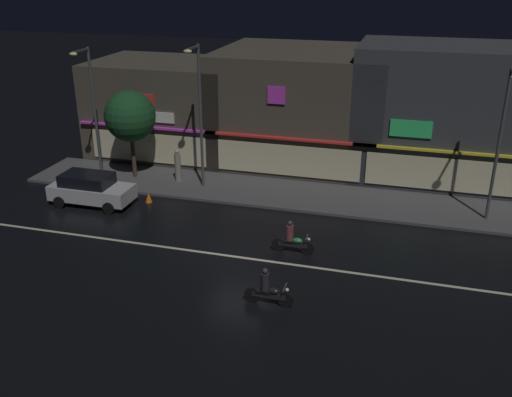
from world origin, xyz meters
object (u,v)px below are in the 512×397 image
streetlamp_west (92,104)px  streetlamp_mid (199,107)px  motorcycle_following (267,290)px  traffic_cone (149,197)px  streetlamp_east (501,135)px  parked_car_near_kerb (91,189)px  motorcycle_lead (292,240)px  pedestrian_on_sidewalk (178,166)px

streetlamp_west → streetlamp_mid: 6.25m
motorcycle_following → traffic_cone: 11.44m
streetlamp_mid → streetlamp_east: streetlamp_mid is taller
streetlamp_west → streetlamp_mid: bearing=2.4°
parked_car_near_kerb → motorcycle_following: bearing=149.6°
parked_car_near_kerb → motorcycle_lead: (11.27, -2.39, -0.24)m
streetlamp_west → traffic_cone: (4.19, -2.25, -4.23)m
parked_car_near_kerb → streetlamp_west: bearing=-66.6°
streetlamp_east → motorcycle_following: streetlamp_east is taller
motorcycle_following → motorcycle_lead: bearing=-82.0°
pedestrian_on_sidewalk → streetlamp_east: bearing=-142.7°
motorcycle_following → traffic_cone: motorcycle_following is taller
pedestrian_on_sidewalk → traffic_cone: (-0.41, -3.04, -0.73)m
streetlamp_mid → traffic_cone: bearing=-129.4°
motorcycle_lead → streetlamp_west: bearing=158.1°
motorcycle_following → parked_car_near_kerb: bearing=-22.4°
pedestrian_on_sidewalk → parked_car_near_kerb: 5.17m
streetlamp_mid → parked_car_near_kerb: size_ratio=1.81×
streetlamp_east → traffic_cone: (-17.01, -2.15, -4.17)m
streetlamp_mid → motorcycle_lead: 9.65m
streetlamp_mid → motorcycle_following: (6.45, -10.15, -4.05)m
traffic_cone → pedestrian_on_sidewalk: bearing=82.3°
streetlamp_west → motorcycle_following: size_ratio=3.91×
streetlamp_east → motorcycle_following: 13.52m
motorcycle_following → streetlamp_west: bearing=-30.0°
streetlamp_east → motorcycle_lead: size_ratio=3.86×
streetlamp_mid → streetlamp_west: bearing=-177.6°
motorcycle_lead → traffic_cone: size_ratio=3.45×
streetlamp_mid → traffic_cone: streetlamp_mid is taller
streetlamp_mid → traffic_cone: size_ratio=14.14×
streetlamp_west → pedestrian_on_sidewalk: streetlamp_west is taller
pedestrian_on_sidewalk → motorcycle_lead: 10.36m
streetlamp_mid → motorcycle_lead: (6.44, -5.93, -4.05)m
pedestrian_on_sidewalk → parked_car_near_kerb: (-3.18, -4.07, -0.14)m
streetlamp_mid → pedestrian_on_sidewalk: size_ratio=4.17×
parked_car_near_kerb → motorcycle_lead: 11.52m
streetlamp_west → motorcycle_lead: size_ratio=3.91×
parked_car_near_kerb → traffic_cone: size_ratio=7.82×
streetlamp_west → streetlamp_east: size_ratio=1.01×
streetlamp_east → streetlamp_west: bearing=179.7°
motorcycle_lead → traffic_cone: bearing=160.3°
traffic_cone → motorcycle_lead: bearing=-22.0°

